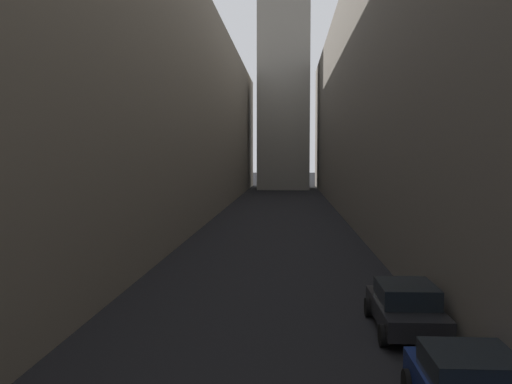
{
  "coord_description": "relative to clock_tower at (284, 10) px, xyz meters",
  "views": [
    {
      "loc": [
        0.89,
        6.11,
        5.26
      ],
      "look_at": [
        0.0,
        21.0,
        4.28
      ],
      "focal_mm": 38.67,
      "sensor_mm": 36.0,
      "label": 1
    }
  ],
  "objects": [
    {
      "name": "building_block_left",
      "position": [
        -10.87,
        -44.56,
        -19.1
      ],
      "size": [
        10.74,
        108.0,
        18.14
      ],
      "primitive_type": "cube",
      "color": "#756B5B",
      "rests_on": "ground"
    },
    {
      "name": "clock_tower",
      "position": [
        0.0,
        0.0,
        0.0
      ],
      "size": [
        8.91,
        8.91,
        54.25
      ],
      "color": "gray",
      "rests_on": "ground"
    },
    {
      "name": "ground_plane",
      "position": [
        0.0,
        -46.56,
        -28.16
      ],
      "size": [
        264.0,
        264.0,
        0.0
      ],
      "primitive_type": "plane",
      "color": "black"
    },
    {
      "name": "parked_car_right_far",
      "position": [
        4.4,
        -71.98,
        -27.41
      ],
      "size": [
        1.99,
        4.21,
        1.46
      ],
      "rotation": [
        0.0,
        0.0,
        1.57
      ],
      "color": "black",
      "rests_on": "ground"
    },
    {
      "name": "building_block_right",
      "position": [
        13.34,
        -44.56,
        -18.18
      ],
      "size": [
        15.68,
        108.0,
        19.97
      ],
      "primitive_type": "cube",
      "color": "#60594F",
      "rests_on": "ground"
    }
  ]
}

